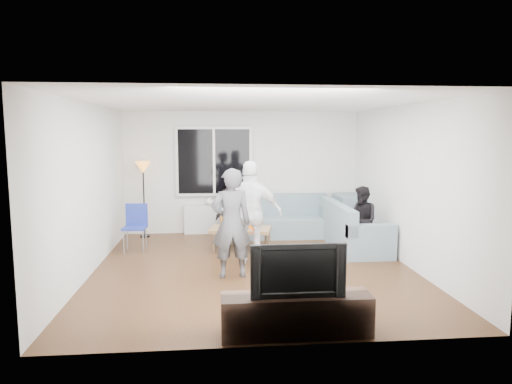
{
  "coord_description": "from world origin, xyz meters",
  "views": [
    {
      "loc": [
        -0.63,
        -7.18,
        2.14
      ],
      "look_at": [
        0.1,
        0.6,
        1.15
      ],
      "focal_mm": 32.52,
      "sensor_mm": 36.0,
      "label": 1
    }
  ],
  "objects": [
    {
      "name": "bottle_b",
      "position": [
        -0.21,
        1.14,
        0.51
      ],
      "size": [
        0.08,
        0.08,
        0.22
      ],
      "primitive_type": "cylinder",
      "color": "#3A8A19",
      "rests_on": "coffee_table"
    },
    {
      "name": "vase",
      "position": [
        -0.71,
        2.62,
        0.71
      ],
      "size": [
        0.19,
        0.19,
        0.18
      ],
      "primitive_type": "imported",
      "rotation": [
        0.0,
        0.0,
        0.11
      ],
      "color": "white",
      "rests_on": "radiator"
    },
    {
      "name": "player_right",
      "position": [
        -0.02,
        0.17,
        0.85
      ],
      "size": [
        1.04,
        0.54,
        1.71
      ],
      "primitive_type": "imported",
      "rotation": [
        0.0,
        0.0,
        3.02
      ],
      "color": "white",
      "rests_on": "floor"
    },
    {
      "name": "side_chair",
      "position": [
        -2.05,
        1.23,
        0.43
      ],
      "size": [
        0.43,
        0.43,
        0.86
      ],
      "primitive_type": null,
      "rotation": [
        0.0,
        0.0,
        -0.08
      ],
      "color": "navy",
      "rests_on": "floor"
    },
    {
      "name": "sofa_corner",
      "position": [
        2.39,
        2.27,
        0.42
      ],
      "size": [
        0.85,
        0.85,
        0.85
      ],
      "primitive_type": "cube",
      "color": "slate",
      "rests_on": "floor"
    },
    {
      "name": "tv_console",
      "position": [
        0.24,
        -2.5,
        0.22
      ],
      "size": [
        1.6,
        0.4,
        0.44
      ],
      "primitive_type": "cube",
      "color": "#37241B",
      "rests_on": "floor"
    },
    {
      "name": "wall_back",
      "position": [
        0.0,
        2.77,
        1.3
      ],
      "size": [
        5.0,
        0.04,
        2.6
      ],
      "primitive_type": "cube",
      "color": "silver",
      "rests_on": "ground"
    },
    {
      "name": "player_left",
      "position": [
        -0.36,
        -0.43,
        0.82
      ],
      "size": [
        0.63,
        0.45,
        1.64
      ],
      "primitive_type": "imported",
      "rotation": [
        0.0,
        0.0,
        3.24
      ],
      "color": "#434448",
      "rests_on": "floor"
    },
    {
      "name": "television",
      "position": [
        0.24,
        -2.5,
        0.73
      ],
      "size": [
        1.0,
        0.13,
        0.58
      ],
      "primitive_type": "imported",
      "color": "black",
      "rests_on": "tv_console"
    },
    {
      "name": "wall_right",
      "position": [
        2.52,
        0.0,
        1.3
      ],
      "size": [
        0.04,
        5.5,
        2.6
      ],
      "primitive_type": "cube",
      "color": "silver",
      "rests_on": "ground"
    },
    {
      "name": "wall_front",
      "position": [
        0.0,
        -2.77,
        1.3
      ],
      "size": [
        5.0,
        0.04,
        2.6
      ],
      "primitive_type": "cube",
      "color": "silver",
      "rests_on": "ground"
    },
    {
      "name": "bottle_a",
      "position": [
        -0.46,
        1.38,
        0.52
      ],
      "size": [
        0.07,
        0.07,
        0.24
      ],
      "primitive_type": "cylinder",
      "color": "orange",
      "rests_on": "coffee_table"
    },
    {
      "name": "bottle_c",
      "position": [
        -0.1,
        1.39,
        0.49
      ],
      "size": [
        0.07,
        0.07,
        0.18
      ],
      "primitive_type": "cylinder",
      "color": "black",
      "rests_on": "coffee_table"
    },
    {
      "name": "window_frame",
      "position": [
        -0.6,
        2.69,
        1.55
      ],
      "size": [
        1.62,
        0.06,
        1.47
      ],
      "primitive_type": "cube",
      "color": "white",
      "rests_on": "wall_back"
    },
    {
      "name": "cushion_yellow",
      "position": [
        -0.28,
        2.25,
        0.51
      ],
      "size": [
        0.41,
        0.36,
        0.14
      ],
      "primitive_type": "cube",
      "rotation": [
        0.0,
        0.0,
        0.11
      ],
      "color": "gold",
      "rests_on": "sofa_back_section"
    },
    {
      "name": "floor",
      "position": [
        0.0,
        0.0,
        -0.02
      ],
      "size": [
        5.0,
        5.5,
        0.04
      ],
      "primitive_type": "cube",
      "color": "#56351C",
      "rests_on": "ground"
    },
    {
      "name": "cushion_red",
      "position": [
        -0.25,
        2.33,
        0.51
      ],
      "size": [
        0.43,
        0.39,
        0.13
      ],
      "primitive_type": "cube",
      "rotation": [
        0.0,
        0.0,
        -0.27
      ],
      "color": "maroon",
      "rests_on": "sofa_back_section"
    },
    {
      "name": "radiator",
      "position": [
        -0.6,
        2.65,
        0.31
      ],
      "size": [
        1.3,
        0.12,
        0.62
      ],
      "primitive_type": "cube",
      "color": "silver",
      "rests_on": "floor"
    },
    {
      "name": "wall_left",
      "position": [
        -2.52,
        0.0,
        1.3
      ],
      "size": [
        0.04,
        5.5,
        2.6
      ],
      "primitive_type": "cube",
      "color": "silver",
      "rests_on": "ground"
    },
    {
      "name": "spectator_right",
      "position": [
        2.02,
        0.75,
        0.6
      ],
      "size": [
        0.62,
        0.7,
        1.21
      ],
      "primitive_type": "imported",
      "rotation": [
        0.0,
        0.0,
        -1.26
      ],
      "color": "black",
      "rests_on": "floor"
    },
    {
      "name": "floor_lamp",
      "position": [
        -2.05,
        2.45,
        0.78
      ],
      "size": [
        0.32,
        0.32,
        1.56
      ],
      "primitive_type": null,
      "color": "orange",
      "rests_on": "floor"
    },
    {
      "name": "coffee_table",
      "position": [
        -0.13,
        1.24,
        0.2
      ],
      "size": [
        1.2,
        0.82,
        0.4
      ],
      "primitive_type": "cube",
      "rotation": [
        0.0,
        0.0,
        -0.21
      ],
      "color": "#A2834E",
      "rests_on": "floor"
    },
    {
      "name": "ceiling",
      "position": [
        0.0,
        0.0,
        2.62
      ],
      "size": [
        5.0,
        5.5,
        0.04
      ],
      "primitive_type": "cube",
      "color": "white",
      "rests_on": "ground"
    },
    {
      "name": "spectator_back",
      "position": [
        -0.22,
        2.3,
        0.56
      ],
      "size": [
        0.77,
        0.5,
        1.11
      ],
      "primitive_type": "imported",
      "rotation": [
        0.0,
        0.0,
        -0.12
      ],
      "color": "black",
      "rests_on": "floor"
    },
    {
      "name": "bottle_d",
      "position": [
        0.06,
        1.19,
        0.51
      ],
      "size": [
        0.07,
        0.07,
        0.22
      ],
      "primitive_type": "cylinder",
      "color": "orange",
      "rests_on": "coffee_table"
    },
    {
      "name": "potted_plant",
      "position": [
        -0.25,
        2.62,
        0.78
      ],
      "size": [
        0.2,
        0.17,
        0.33
      ],
      "primitive_type": "imported",
      "rotation": [
        0.0,
        0.0,
        0.16
      ],
      "color": "#2C6829",
      "rests_on": "radiator"
    },
    {
      "name": "sofa_right_section",
      "position": [
        2.02,
        1.17,
        0.42
      ],
      "size": [
        2.0,
        0.85,
        0.85
      ],
      "primitive_type": null,
      "rotation": [
        0.0,
        0.0,
        1.57
      ],
      "color": "slate",
      "rests_on": "floor"
    },
    {
      "name": "pitcher",
      "position": [
        -0.12,
        1.21,
        0.49
      ],
      "size": [
        0.17,
        0.17,
        0.17
      ],
      "primitive_type": "cylinder",
      "color": "maroon",
      "rests_on": "coffee_table"
    },
    {
      "name": "sofa_back_section",
      "position": [
        0.67,
        2.27,
        0.42
      ],
      "size": [
        2.3,
        0.85,
        0.85
      ],
      "primitive_type": null,
      "color": "slate",
      "rests_on": "floor"
    },
    {
      "name": "window_mullion",
      "position": [
        -0.6,
        2.64,
        1.55
      ],
      "size": [
        0.05,
        0.03,
        1.35
      ],
      "primitive_type": "cube",
      "color": "white",
      "rests_on": "window_frame"
    },
    {
      "name": "window_glass",
      "position": [
        -0.6,
        2.65,
        1.55
      ],
      "size": [
        1.5,
        0.02,
        1.35
      ],
      "primitive_type": "cube",
      "color": "black",
      "rests_on": "window_frame"
    }
  ]
}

